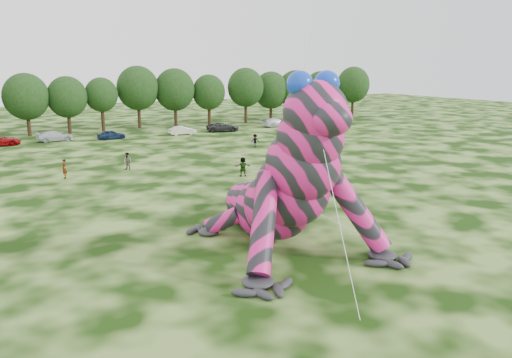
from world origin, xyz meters
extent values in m
plane|color=#16330A|center=(0.00, 0.00, 0.00)|extent=(240.00, 240.00, 0.00)
cylinder|color=silver|center=(8.20, 10.04, 9.02)|extent=(0.02, 0.02, 18.49)
cylinder|color=#382314|center=(6.69, 11.40, 0.12)|extent=(0.08, 0.08, 0.24)
imported|color=#94080A|center=(-14.40, 48.27, 0.73)|extent=(5.24, 2.44, 1.45)
imported|color=silver|center=(-7.34, 49.32, 0.72)|extent=(5.14, 2.46, 1.44)
imported|color=#132444|center=(0.14, 47.45, 0.68)|extent=(4.08, 1.91, 1.35)
imported|color=silver|center=(10.93, 47.15, 0.68)|extent=(4.14, 1.51, 1.35)
imported|color=#252426|center=(18.05, 47.64, 0.73)|extent=(5.65, 3.40, 1.47)
imported|color=silver|center=(28.97, 49.24, 0.74)|extent=(5.37, 2.76, 1.49)
imported|color=gray|center=(5.84, 16.25, 0.95)|extent=(1.84, 0.95, 1.90)
imported|color=gray|center=(15.19, 31.19, 0.87)|extent=(1.24, 0.90, 1.73)
imported|color=gray|center=(-9.57, 23.48, 0.93)|extent=(0.46, 0.68, 1.85)
imported|color=gray|center=(-3.27, 24.48, 0.92)|extent=(1.09, 1.13, 1.83)
camera|label=1|loc=(-15.52, -26.11, 10.59)|focal=35.00mm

